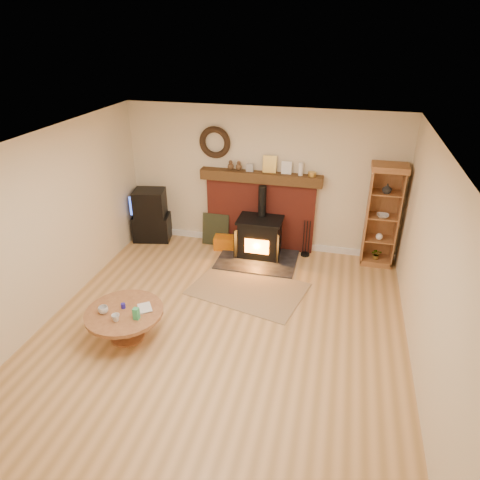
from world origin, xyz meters
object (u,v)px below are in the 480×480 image
(tv_unit, at_px, (151,216))
(coffee_table, at_px, (124,316))
(curio_cabinet, at_px, (382,216))
(wood_stove, at_px, (259,239))

(tv_unit, relative_size, coffee_table, 0.98)
(curio_cabinet, bearing_deg, coffee_table, -138.55)
(wood_stove, distance_m, coffee_table, 2.97)
(coffee_table, bearing_deg, tv_unit, 107.51)
(wood_stove, height_order, coffee_table, wood_stove)
(curio_cabinet, bearing_deg, tv_unit, -178.86)
(wood_stove, relative_size, tv_unit, 1.38)
(coffee_table, bearing_deg, curio_cabinet, 41.45)
(tv_unit, bearing_deg, coffee_table, -72.49)
(wood_stove, relative_size, coffee_table, 1.36)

